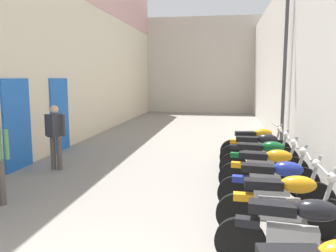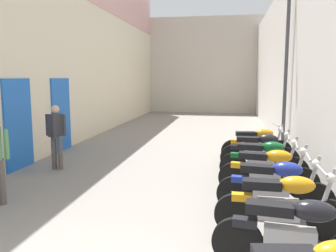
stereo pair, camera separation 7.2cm
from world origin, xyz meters
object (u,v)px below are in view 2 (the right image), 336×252
Objects in this scene: motorcycle_sixth at (264,160)px; motorcycle_seventh at (260,150)px; motorcycle_second at (295,233)px; motorcycle_eighth at (257,144)px; pedestrian_further_down at (56,132)px; motorcycle_third at (283,204)px; motorcycle_fifth at (268,170)px; street_lamp at (283,55)px; motorcycle_fourth at (275,186)px.

motorcycle_sixth and motorcycle_seventh have the same top height.
motorcycle_second is 1.00× the size of motorcycle_sixth.
pedestrian_further_down is at bearing -162.44° from motorcycle_eighth.
motorcycle_fifth is at bearing 90.00° from motorcycle_third.
motorcycle_seventh is at bearing 7.98° from pedestrian_further_down.
street_lamp is at bearing 82.56° from motorcycle_third.
motorcycle_fourth is 5.18m from street_lamp.
pedestrian_further_down is (-4.84, -1.53, 0.42)m from motorcycle_eighth.
motorcycle_third and motorcycle_eighth have the same top height.
pedestrian_further_down is (-4.84, 1.13, 0.42)m from motorcycle_fifth.
street_lamp reaches higher than motorcycle_sixth.
motorcycle_fifth is 1.00× the size of motorcycle_eighth.
motorcycle_second and motorcycle_third have the same top height.
motorcycle_second and motorcycle_fifth have the same top height.
pedestrian_further_down reaches higher than motorcycle_third.
motorcycle_seventh is 0.38× the size of street_lamp.
motorcycle_second is 0.38× the size of street_lamp.
motorcycle_sixth is 0.96m from motorcycle_seventh.
street_lamp is at bearing 68.82° from motorcycle_seventh.
motorcycle_third is at bearing -90.00° from motorcycle_sixth.
street_lamp is (0.70, 4.56, 2.35)m from motorcycle_fourth.
pedestrian_further_down reaches higher than motorcycle_sixth.
motorcycle_third is 1.01× the size of motorcycle_sixth.
motorcycle_seventh is at bearing 89.99° from motorcycle_sixth.
motorcycle_fifth is 1.81m from motorcycle_seventh.
motorcycle_eighth is at bearing -126.18° from street_lamp.
motorcycle_sixth is (-0.00, 0.85, 0.00)m from motorcycle_fifth.
motorcycle_eighth is (-0.00, 0.85, 0.00)m from motorcycle_seventh.
motorcycle_sixth is at bearing -90.00° from motorcycle_eighth.
street_lamp reaches higher than motorcycle_seventh.
motorcycle_fifth is at bearing -100.99° from street_lamp.
motorcycle_eighth is at bearing 90.00° from motorcycle_second.
motorcycle_sixth is 1.17× the size of pedestrian_further_down.
motorcycle_second and motorcycle_seventh have the same top height.
motorcycle_seventh is at bearing 90.00° from motorcycle_fourth.
motorcycle_sixth and motorcycle_eighth have the same top height.
motorcycle_third is 0.38× the size of street_lamp.
street_lamp is (5.55, 2.49, 1.94)m from pedestrian_further_down.
motorcycle_sixth is 3.70m from street_lamp.
motorcycle_fourth is (-0.00, 0.83, 0.00)m from motorcycle_third.
motorcycle_second and motorcycle_fourth have the same top height.
motorcycle_sixth is at bearing 90.00° from motorcycle_fifth.
motorcycle_fifth and motorcycle_seventh have the same top height.
motorcycle_second is at bearing -96.37° from street_lamp.
motorcycle_seventh is (-0.00, 3.57, 0.00)m from motorcycle_third.
motorcycle_fourth is 1.00× the size of motorcycle_fifth.
motorcycle_third is 2.61m from motorcycle_sixth.
motorcycle_sixth is 1.81m from motorcycle_eighth.
motorcycle_seventh is at bearing -111.18° from street_lamp.
motorcycle_eighth is (0.00, 2.66, 0.00)m from motorcycle_fifth.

